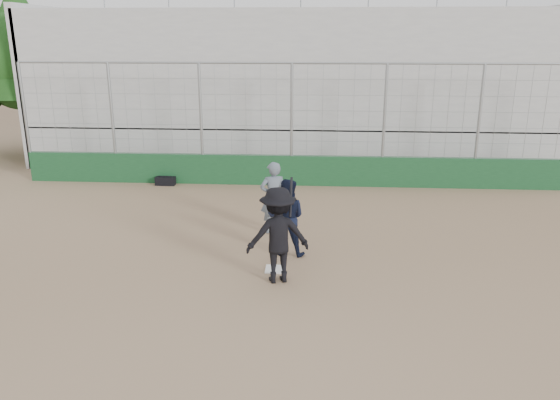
# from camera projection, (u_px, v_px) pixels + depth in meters

# --- Properties ---
(ground) EXTENTS (90.00, 90.00, 0.00)m
(ground) POSITION_uv_depth(u_px,v_px,m) (276.00, 270.00, 11.76)
(ground) COLOR brown
(ground) RESTS_ON ground
(home_plate) EXTENTS (0.44, 0.44, 0.02)m
(home_plate) POSITION_uv_depth(u_px,v_px,m) (276.00, 269.00, 11.76)
(home_plate) COLOR white
(home_plate) RESTS_ON ground
(backstop) EXTENTS (18.10, 0.25, 4.04)m
(backstop) POSITION_uv_depth(u_px,v_px,m) (291.00, 157.00, 18.17)
(backstop) COLOR #133D1E
(backstop) RESTS_ON ground
(bleachers) EXTENTS (20.25, 6.70, 6.98)m
(bleachers) POSITION_uv_depth(u_px,v_px,m) (297.00, 84.00, 22.32)
(bleachers) COLOR #A0A0A0
(bleachers) RESTS_ON ground
(tree_left) EXTENTS (4.48, 4.48, 7.00)m
(tree_left) POSITION_uv_depth(u_px,v_px,m) (21.00, 47.00, 21.71)
(tree_left) COLOR #372714
(tree_left) RESTS_ON ground
(batter_at_plate) EXTENTS (1.42, 1.02, 2.11)m
(batter_at_plate) POSITION_uv_depth(u_px,v_px,m) (278.00, 235.00, 10.98)
(batter_at_plate) COLOR black
(batter_at_plate) RESTS_ON ground
(catcher_crouched) EXTENTS (0.95, 0.78, 1.21)m
(catcher_crouched) POSITION_uv_depth(u_px,v_px,m) (286.00, 230.00, 12.39)
(catcher_crouched) COLOR black
(catcher_crouched) RESTS_ON ground
(umpire) EXTENTS (0.77, 0.62, 1.67)m
(umpire) POSITION_uv_depth(u_px,v_px,m) (273.00, 201.00, 13.76)
(umpire) COLOR slate
(umpire) RESTS_ON ground
(equipment_bag) EXTENTS (0.67, 0.31, 0.32)m
(equipment_bag) POSITION_uv_depth(u_px,v_px,m) (165.00, 181.00, 18.36)
(equipment_bag) COLOR black
(equipment_bag) RESTS_ON ground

